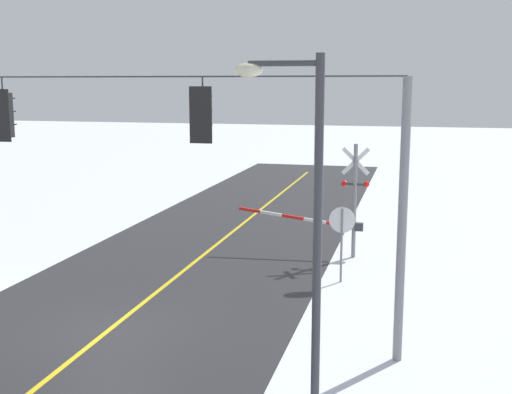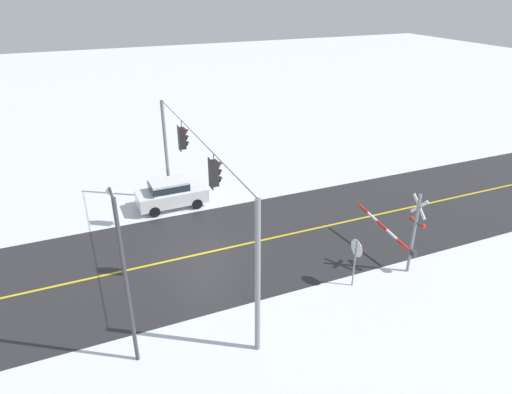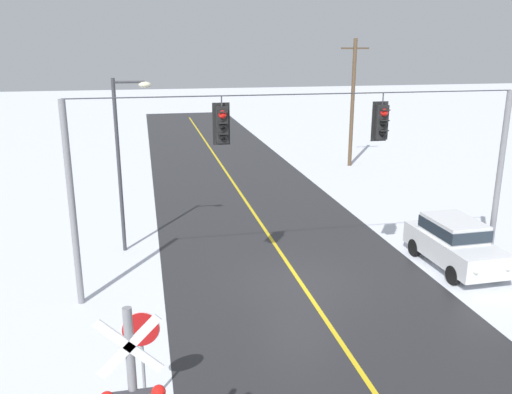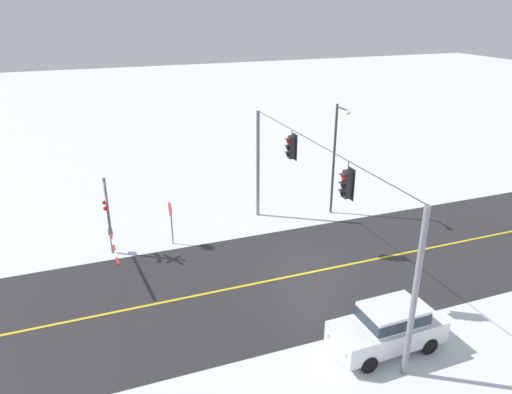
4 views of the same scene
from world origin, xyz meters
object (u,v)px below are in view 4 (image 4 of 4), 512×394
streetlamp_near (336,150)px  railroad_crossing (109,220)px  parked_car_white (389,326)px  stop_sign (171,214)px

streetlamp_near → railroad_crossing: bearing=-86.5°
streetlamp_near → parked_car_white: bearing=-19.6°
railroad_crossing → streetlamp_near: size_ratio=0.72×
parked_car_white → stop_sign: bearing=-152.3°
railroad_crossing → parked_car_white: 13.65m
railroad_crossing → stop_sign: bearing=96.0°
stop_sign → streetlamp_near: 9.92m
railroad_crossing → streetlamp_near: (-0.79, 12.69, 1.92)m
stop_sign → streetlamp_near: (-0.47, 9.67, 2.20)m
stop_sign → parked_car_white: bearing=27.7°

